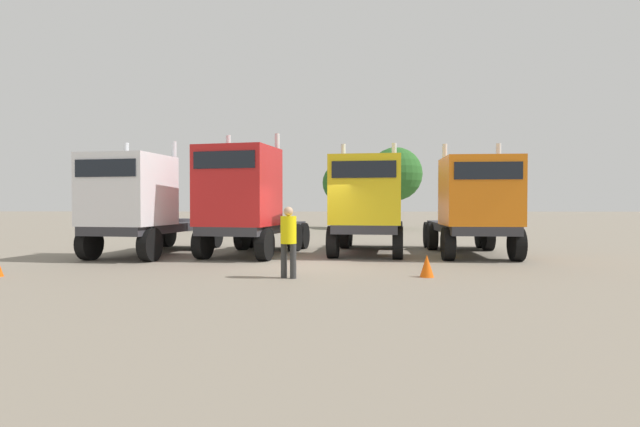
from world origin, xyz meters
name	(u,v)px	position (x,y,z in m)	size (l,w,h in m)	color
ground	(310,265)	(0.00, 0.00, 0.00)	(200.00, 200.00, 0.00)	gray
semi_truck_white	(140,204)	(-6.08, 2.20, 1.85)	(3.58, 6.77, 4.11)	#333338
semi_truck_red	(245,201)	(-2.39, 2.30, 1.97)	(3.69, 6.16, 4.39)	#333338
semi_truck_yellow	(367,205)	(1.95, 2.98, 1.84)	(3.32, 6.40, 4.11)	#333338
semi_truck_orange	(474,206)	(5.66, 2.45, 1.79)	(2.88, 6.22, 4.03)	#333338
visitor_in_hivis	(288,237)	(-0.41, -2.66, 1.04)	(0.54, 0.54, 1.80)	#333333
traffic_cone_far	(427,266)	(3.10, -2.40, 0.29)	(0.36, 0.36, 0.58)	#F2590C
oak_far_left	(238,172)	(-5.87, 19.19, 4.06)	(3.05, 3.05, 5.61)	#4C3823
oak_far_centre	(343,183)	(1.48, 23.31, 3.44)	(3.19, 3.19, 5.06)	#4C3823
oak_far_right	(396,174)	(5.25, 21.21, 4.01)	(3.87, 3.87, 5.95)	#4C3823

